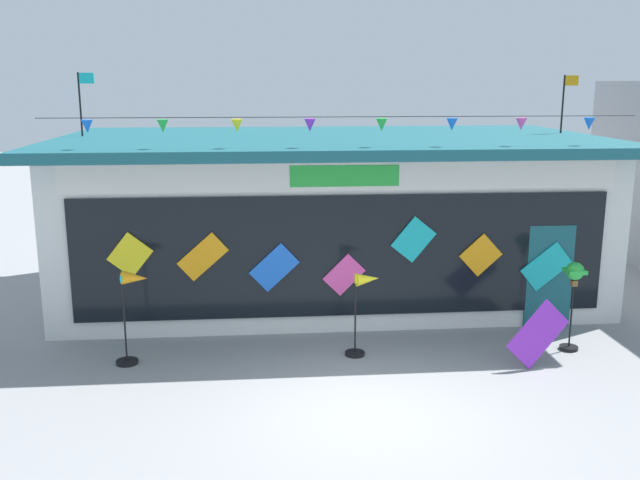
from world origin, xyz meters
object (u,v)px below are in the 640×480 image
(kite_shop_building, at_px, (329,213))
(display_kite_on_ground, at_px, (538,334))
(wind_spinner_far_left, at_px, (132,301))
(wind_spinner_left, at_px, (364,299))
(wind_spinner_center_left, at_px, (574,283))

(kite_shop_building, distance_m, display_kite_on_ground, 5.72)
(wind_spinner_far_left, bearing_deg, display_kite_on_ground, -6.15)
(kite_shop_building, distance_m, wind_spinner_left, 4.04)
(display_kite_on_ground, bearing_deg, wind_spinner_left, 164.90)
(display_kite_on_ground, bearing_deg, wind_spinner_far_left, 173.85)
(wind_spinner_center_left, distance_m, display_kite_on_ground, 1.29)
(kite_shop_building, relative_size, wind_spinner_far_left, 7.08)
(display_kite_on_ground, bearing_deg, wind_spinner_center_left, 37.94)
(kite_shop_building, relative_size, wind_spinner_left, 7.70)
(kite_shop_building, distance_m, wind_spinner_far_left, 5.46)
(wind_spinner_center_left, xyz_separation_m, display_kite_on_ground, (-0.88, -0.68, -0.66))
(wind_spinner_center_left, height_order, display_kite_on_ground, wind_spinner_center_left)
(wind_spinner_far_left, relative_size, display_kite_on_ground, 1.54)
(kite_shop_building, height_order, wind_spinner_center_left, kite_shop_building)
(wind_spinner_left, height_order, wind_spinner_center_left, wind_spinner_center_left)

